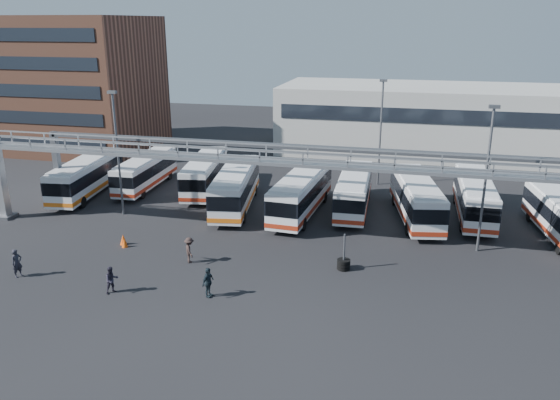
% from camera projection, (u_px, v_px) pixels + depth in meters
% --- Properties ---
extents(ground, '(140.00, 140.00, 0.00)m').
position_uv_depth(ground, '(288.00, 275.00, 34.58)').
color(ground, black).
rests_on(ground, ground).
extents(gantry, '(51.40, 5.15, 7.10)m').
position_uv_depth(gantry, '(308.00, 169.00, 38.29)').
color(gantry, gray).
rests_on(gantry, ground).
extents(apartment_building, '(18.00, 15.00, 16.00)m').
position_uv_depth(apartment_building, '(76.00, 84.00, 67.49)').
color(apartment_building, brown).
rests_on(apartment_building, ground).
extents(warehouse, '(42.00, 14.00, 8.00)m').
position_uv_depth(warehouse, '(456.00, 120.00, 65.70)').
color(warehouse, '#9E9E99').
rests_on(warehouse, ground).
extents(light_pole_left, '(0.70, 0.35, 10.21)m').
position_uv_depth(light_pole_left, '(117.00, 147.00, 43.81)').
color(light_pole_left, '#4C4F54').
rests_on(light_pole_left, ground).
extents(light_pole_mid, '(0.70, 0.35, 10.21)m').
position_uv_depth(light_pole_mid, '(486.00, 172.00, 36.55)').
color(light_pole_mid, '#4C4F54').
rests_on(light_pole_mid, ground).
extents(light_pole_back, '(0.70, 0.35, 10.21)m').
position_uv_depth(light_pole_back, '(381.00, 127.00, 52.20)').
color(light_pole_back, '#4C4F54').
rests_on(light_pole_back, ground).
extents(bus_0, '(3.98, 11.31, 3.36)m').
position_uv_depth(bus_0, '(86.00, 176.00, 50.06)').
color(bus_0, silver).
rests_on(bus_0, ground).
extents(bus_1, '(2.82, 10.24, 3.08)m').
position_uv_depth(bus_1, '(146.00, 171.00, 52.27)').
color(bus_1, silver).
rests_on(bus_1, ground).
extents(bus_2, '(4.16, 10.97, 3.25)m').
position_uv_depth(bus_2, '(205.00, 173.00, 51.33)').
color(bus_2, silver).
rests_on(bus_2, ground).
extents(bus_3, '(4.39, 11.71, 3.48)m').
position_uv_depth(bus_3, '(236.00, 186.00, 46.59)').
color(bus_3, silver).
rests_on(bus_3, ground).
extents(bus_4, '(3.34, 11.46, 3.44)m').
position_uv_depth(bus_4, '(301.00, 192.00, 45.09)').
color(bus_4, silver).
rests_on(bus_4, ground).
extents(bus_5, '(2.81, 10.68, 3.22)m').
position_uv_depth(bus_5, '(354.00, 190.00, 45.99)').
color(bus_5, silver).
rests_on(bus_5, ground).
extents(bus_6, '(4.62, 11.43, 3.39)m').
position_uv_depth(bus_6, '(416.00, 197.00, 43.89)').
color(bus_6, silver).
rests_on(bus_6, ground).
extents(bus_7, '(2.65, 10.97, 3.33)m').
position_uv_depth(bus_7, '(475.00, 196.00, 44.26)').
color(bus_7, silver).
rests_on(bus_7, ground).
extents(pedestrian_a, '(0.64, 0.78, 1.84)m').
position_uv_depth(pedestrian_a, '(17.00, 263.00, 34.16)').
color(pedestrian_a, '#22212A').
rests_on(pedestrian_a, ground).
extents(pedestrian_b, '(1.00, 1.03, 1.67)m').
position_uv_depth(pedestrian_b, '(112.00, 280.00, 32.14)').
color(pedestrian_b, '#262230').
rests_on(pedestrian_b, ground).
extents(pedestrian_c, '(1.18, 1.31, 1.76)m').
position_uv_depth(pedestrian_c, '(189.00, 250.00, 36.20)').
color(pedestrian_c, '#2D211E').
rests_on(pedestrian_c, ground).
extents(pedestrian_d, '(0.66, 1.14, 1.82)m').
position_uv_depth(pedestrian_d, '(208.00, 282.00, 31.65)').
color(pedestrian_d, '#18252C').
rests_on(pedestrian_d, ground).
extents(cone_left, '(0.50, 0.50, 0.66)m').
position_uv_depth(cone_left, '(125.00, 243.00, 38.85)').
color(cone_left, '#E9510C').
rests_on(cone_left, ground).
extents(cone_right, '(0.62, 0.62, 0.78)m').
position_uv_depth(cone_right, '(123.00, 239.00, 39.30)').
color(cone_right, '#E9510C').
rests_on(cone_right, ground).
extents(tire_stack, '(0.86, 0.86, 2.46)m').
position_uv_depth(tire_stack, '(344.00, 263.00, 35.33)').
color(tire_stack, black).
rests_on(tire_stack, ground).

